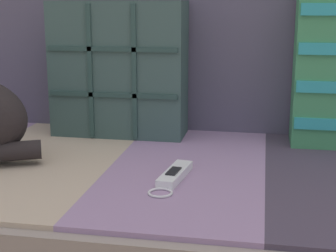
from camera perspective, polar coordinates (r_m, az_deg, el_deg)
couch at (r=1.26m, az=10.32°, el=-13.09°), size 2.19×0.86×0.40m
sofa_backrest at (r=1.49m, az=11.23°, el=9.65°), size 2.15×0.14×0.53m
throw_pillow_quilted at (r=1.41m, az=-5.43°, el=6.30°), size 0.36×0.14×0.36m
game_remote_far at (r=1.07m, az=0.66°, el=-5.51°), size 0.07×0.20×0.02m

